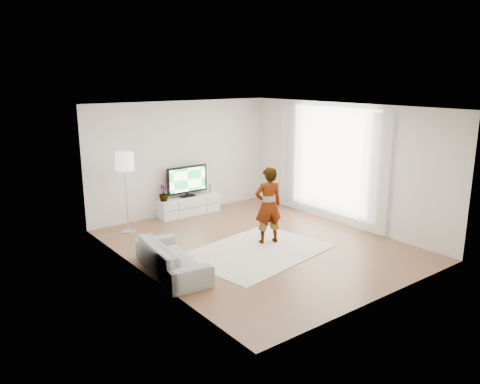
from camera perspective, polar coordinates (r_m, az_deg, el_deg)
floor at (r=9.69m, az=2.22°, el=-6.44°), size 6.00×6.00×0.00m
ceiling at (r=9.10m, az=2.39°, el=10.31°), size 6.00×6.00×0.00m
wall_left at (r=7.98m, az=-11.68°, el=-0.67°), size 0.02×6.00×2.80m
wall_right at (r=11.03m, az=12.39°, el=3.30°), size 0.02×6.00×2.80m
wall_back at (r=11.72m, az=-7.09°, el=4.14°), size 5.00×0.02×2.80m
wall_front at (r=7.31m, az=17.44°, el=-2.39°), size 5.00×0.02×2.80m
window at (r=11.20m, az=11.17°, el=3.78°), size 0.01×2.60×2.50m
curtain_near at (r=10.36m, az=16.21°, el=2.11°), size 0.04×0.70×2.60m
curtain_far at (r=12.05m, az=6.28°, el=4.18°), size 0.04×0.70×2.60m
media_console at (r=11.79m, az=-6.30°, el=-1.64°), size 1.61×0.46×0.45m
television at (r=11.66m, az=-6.45°, el=1.44°), size 1.11×0.22×0.77m
game_console at (r=12.07m, az=-3.48°, el=0.40°), size 0.06×0.15×0.21m
potted_plant at (r=11.36m, az=-9.31°, el=-0.13°), size 0.26×0.26×0.40m
rug at (r=9.32m, az=2.01°, el=-7.25°), size 3.01×2.39×0.01m
player at (r=9.57m, az=3.46°, el=-1.63°), size 0.67×0.55×1.59m
sofa at (r=8.39m, az=-8.31°, el=-7.88°), size 1.00×1.99×0.56m
floor_lamp at (r=10.37m, az=-13.87°, el=3.24°), size 0.40×0.40×1.80m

